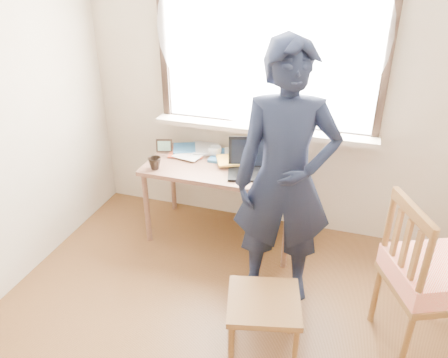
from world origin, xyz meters
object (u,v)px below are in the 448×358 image
(laptop, at_px, (252,165))
(work_chair, at_px, (264,308))
(side_chair, at_px, (428,276))
(person, at_px, (285,180))
(mug_white, at_px, (215,152))
(mug_dark, at_px, (155,163))
(desk, at_px, (224,174))

(laptop, relative_size, work_chair, 0.87)
(side_chair, distance_m, person, 1.02)
(mug_white, distance_m, mug_dark, 0.53)
(desk, height_order, mug_white, mug_white)
(person, bearing_deg, side_chair, -26.97)
(work_chair, height_order, person, person)
(mug_white, relative_size, person, 0.06)
(work_chair, bearing_deg, laptop, 108.33)
(desk, bearing_deg, work_chair, -61.78)
(side_chair, relative_size, person, 0.56)
(work_chair, relative_size, side_chair, 0.49)
(desk, distance_m, mug_white, 0.23)
(desk, xyz_separation_m, mug_white, (-0.13, 0.16, 0.11))
(desk, xyz_separation_m, laptop, (0.24, -0.03, 0.13))
(desk, distance_m, laptop, 0.28)
(laptop, bearing_deg, side_chair, -30.29)
(laptop, bearing_deg, mug_dark, -165.93)
(laptop, height_order, mug_dark, laptop)
(mug_white, distance_m, person, 1.02)
(mug_dark, relative_size, side_chair, 0.10)
(desk, bearing_deg, person, -42.37)
(laptop, xyz_separation_m, mug_dark, (-0.75, -0.19, -0.01))
(desk, height_order, side_chair, side_chair)
(mug_white, distance_m, side_chair, 1.89)
(work_chair, bearing_deg, person, 91.89)
(desk, distance_m, person, 0.86)
(laptop, height_order, person, person)
(side_chair, bearing_deg, person, 166.07)
(desk, relative_size, work_chair, 2.50)
(laptop, distance_m, mug_dark, 0.78)
(laptop, xyz_separation_m, person, (0.35, -0.51, 0.18))
(side_chair, bearing_deg, mug_dark, 164.73)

